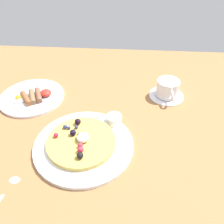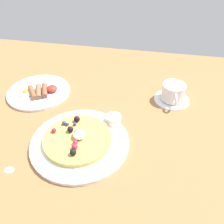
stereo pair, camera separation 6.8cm
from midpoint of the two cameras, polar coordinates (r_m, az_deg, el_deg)
The scene contains 9 objects.
ground_plane at distance 78.61cm, azimuth -4.23°, elevation -3.57°, with size 155.79×115.22×3.00cm, color #94653C.
pancake_plate at distance 70.58cm, azimuth -9.76°, elevation -8.18°, with size 29.78×29.78×1.16cm, color white.
pancake_with_berries at distance 69.79cm, azimuth -10.49°, elevation -7.21°, with size 20.51×20.51×3.62cm.
syrup_ramekin at distance 75.07cm, azimuth -2.03°, elevation -1.84°, with size 5.07×5.07×2.59cm.
breakfast_plate at distance 94.15cm, azimuth -21.17°, elevation 3.41°, with size 24.13×24.13×1.02cm, color white.
fried_breakfast at distance 91.99cm, azimuth -21.05°, elevation 3.64°, with size 15.05×10.28×2.50cm.
coffee_saucer at distance 90.75cm, azimuth 11.24°, elevation 4.02°, with size 13.15×13.15×0.73cm, color white.
coffee_cup at distance 88.64cm, azimuth 11.55°, elevation 5.82°, with size 8.37×11.48×6.12cm.
teaspoon at distance 67.98cm, azimuth -27.47°, elevation -16.95°, with size 5.01×14.16×0.60cm.
Camera 1 is at (6.68, -56.71, 52.48)cm, focal length 36.89 mm.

